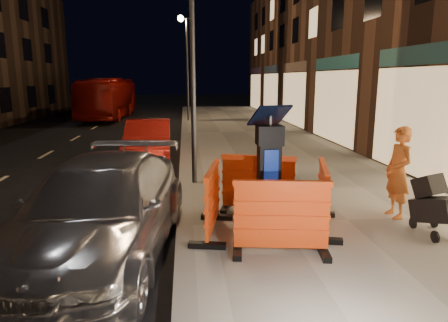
{
  "coord_description": "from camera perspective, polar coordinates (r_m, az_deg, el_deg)",
  "views": [
    {
      "loc": [
        0.04,
        -6.75,
        2.73
      ],
      "look_at": [
        0.8,
        1.0,
        1.1
      ],
      "focal_mm": 32.0,
      "sensor_mm": 36.0,
      "label": 1
    }
  ],
  "objects": [
    {
      "name": "sidewalk",
      "position": [
        7.83,
        17.17,
        -8.54
      ],
      "size": [
        6.0,
        60.0,
        0.15
      ],
      "primitive_type": "cube",
      "color": "gray",
      "rests_on": "ground"
    },
    {
      "name": "barrier_bldgside",
      "position": [
        7.09,
        13.89,
        -5.04
      ],
      "size": [
        0.96,
        1.56,
        1.13
      ],
      "primitive_type": "cube",
      "rotation": [
        0.0,
        0.0,
        1.31
      ],
      "color": "#FB4713",
      "rests_on": "sidewalk"
    },
    {
      "name": "parking_kiosk",
      "position": [
        6.72,
        6.41,
        -1.73
      ],
      "size": [
        0.77,
        0.77,
        2.03
      ],
      "primitive_type": "cube",
      "rotation": [
        0.0,
        0.0,
        -0.23
      ],
      "color": "black",
      "rests_on": "sidewalk"
    },
    {
      "name": "street_lamp_far",
      "position": [
        24.75,
        -5.23,
        12.74
      ],
      "size": [
        0.12,
        0.12,
        6.0
      ],
      "primitive_type": "cylinder",
      "color": "#3F3F44",
      "rests_on": "sidewalk"
    },
    {
      "name": "stroller",
      "position": [
        7.53,
        28.04,
        -5.77
      ],
      "size": [
        0.77,
        0.91,
        0.97
      ],
      "primitive_type": "cube",
      "rotation": [
        0.0,
        0.0,
        0.41
      ],
      "color": "black",
      "rests_on": "sidewalk"
    },
    {
      "name": "barrier_back",
      "position": [
        7.73,
        4.89,
        -3.32
      ],
      "size": [
        1.56,
        0.98,
        1.13
      ],
      "primitive_type": "cube",
      "rotation": [
        0.0,
        0.0,
        -0.28
      ],
      "color": "#FB4713",
      "rests_on": "sidewalk"
    },
    {
      "name": "barrier_front",
      "position": [
        5.96,
        8.21,
        -8.06
      ],
      "size": [
        1.52,
        0.8,
        1.13
      ],
      "primitive_type": "cube",
      "rotation": [
        0.0,
        0.0,
        -0.14
      ],
      "color": "#FB4713",
      "rests_on": "sidewalk"
    },
    {
      "name": "car_red",
      "position": [
        13.69,
        -10.63,
        0.11
      ],
      "size": [
        1.57,
        4.15,
        1.35
      ],
      "primitive_type": "imported",
      "rotation": [
        0.0,
        0.0,
        0.03
      ],
      "color": "maroon",
      "rests_on": "ground"
    },
    {
      "name": "kerb",
      "position": [
        7.25,
        -5.61,
        -9.71
      ],
      "size": [
        0.3,
        60.0,
        0.15
      ],
      "primitive_type": "cube",
      "color": "slate",
      "rests_on": "ground"
    },
    {
      "name": "car_silver",
      "position": [
        6.67,
        -16.86,
        -12.88
      ],
      "size": [
        2.66,
        5.35,
        1.49
      ],
      "primitive_type": "imported",
      "rotation": [
        0.0,
        0.0,
        -0.11
      ],
      "color": "silver",
      "rests_on": "ground"
    },
    {
      "name": "ground_plane",
      "position": [
        7.28,
        -5.6,
        -10.26
      ],
      "size": [
        120.0,
        120.0,
        0.0
      ],
      "primitive_type": "plane",
      "color": "black",
      "rests_on": "ground"
    },
    {
      "name": "man",
      "position": [
        8.07,
        23.63,
        -1.5
      ],
      "size": [
        0.45,
        0.65,
        1.72
      ],
      "primitive_type": "imported",
      "rotation": [
        0.0,
        0.0,
        -1.51
      ],
      "color": "#B35920",
      "rests_on": "sidewalk"
    },
    {
      "name": "bus_doubledecker",
      "position": [
        28.8,
        -15.97,
        5.92
      ],
      "size": [
        2.47,
        9.74,
        2.7
      ],
      "primitive_type": "imported",
      "rotation": [
        0.0,
        0.0,
        -0.02
      ],
      "color": "maroon",
      "rests_on": "ground"
    },
    {
      "name": "street_lamp_mid",
      "position": [
        9.76,
        -4.5,
        14.25
      ],
      "size": [
        0.12,
        0.12,
        6.0
      ],
      "primitive_type": "cylinder",
      "color": "#3F3F44",
      "rests_on": "sidewalk"
    },
    {
      "name": "barrier_kerbside",
      "position": [
        6.71,
        -1.68,
        -5.65
      ],
      "size": [
        0.87,
        1.54,
        1.13
      ],
      "primitive_type": "cube",
      "rotation": [
        0.0,
        0.0,
        1.37
      ],
      "color": "#FB4713",
      "rests_on": "sidewalk"
    }
  ]
}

